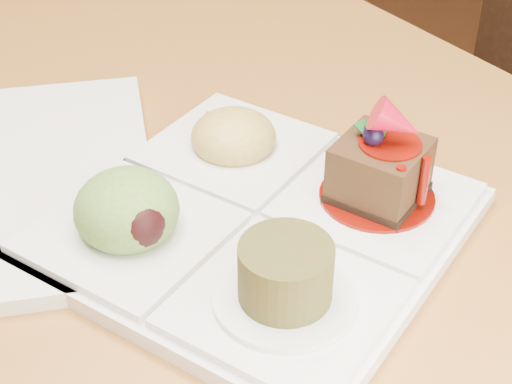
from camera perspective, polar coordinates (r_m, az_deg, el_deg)
sampler_plate at (r=0.52m, az=-0.43°, el=-1.35°), size 0.32×0.32×0.10m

